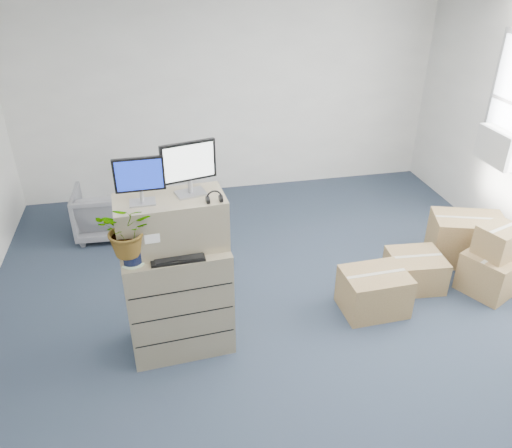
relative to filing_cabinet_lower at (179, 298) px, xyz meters
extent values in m
plane|color=#212C3C|center=(1.02, -0.19, -0.52)|extent=(7.00, 7.00, 0.00)
cube|color=silver|center=(1.02, 3.32, 0.88)|extent=(6.00, 0.02, 2.80)
cube|color=silver|center=(3.89, 1.21, 0.68)|extent=(0.24, 0.60, 0.40)
cube|color=gray|center=(0.00, 0.00, 0.00)|extent=(0.93, 0.60, 1.04)
cube|color=gray|center=(0.00, 0.05, 0.74)|extent=(0.92, 0.51, 0.45)
cube|color=#99999E|center=(-0.21, 0.00, 0.97)|extent=(0.21, 0.15, 0.01)
cylinder|color=#99999E|center=(-0.21, 0.00, 1.03)|extent=(0.03, 0.03, 0.09)
cube|color=black|center=(-0.21, 0.00, 1.21)|extent=(0.39, 0.04, 0.28)
cube|color=navy|center=(-0.21, -0.01, 1.21)|extent=(0.35, 0.01, 0.24)
cube|color=#99999E|center=(0.18, 0.09, 0.98)|extent=(0.27, 0.22, 0.02)
cylinder|color=#99999E|center=(0.18, 0.09, 1.04)|extent=(0.04, 0.04, 0.11)
cube|color=black|center=(0.18, 0.09, 1.25)|extent=(0.45, 0.14, 0.32)
cube|color=white|center=(0.18, 0.07, 1.25)|extent=(0.40, 0.11, 0.28)
torus|color=black|center=(0.35, -0.09, 1.00)|extent=(0.13, 0.02, 0.13)
cube|color=black|center=(0.02, -0.17, 0.53)|extent=(0.44, 0.20, 0.02)
ellipsoid|color=silver|center=(0.33, -0.09, 0.54)|extent=(0.11, 0.08, 0.03)
cylinder|color=gray|center=(0.07, 0.07, 0.64)|extent=(0.07, 0.07, 0.24)
cube|color=silver|center=(-0.06, 0.01, 0.53)|extent=(0.06, 0.06, 0.02)
cube|color=black|center=(-0.06, 0.01, 0.60)|extent=(0.06, 0.04, 0.12)
cube|color=black|center=(0.34, 0.15, 0.55)|extent=(0.22, 0.18, 0.06)
cube|color=#408DDA|center=(0.35, 0.14, 0.62)|extent=(0.25, 0.14, 0.09)
cylinder|color=#AECCA4|center=(-0.34, -0.15, 0.53)|extent=(0.20, 0.20, 0.02)
cylinder|color=black|center=(-0.34, -0.15, 0.60)|extent=(0.17, 0.17, 0.13)
imported|color=#1D5317|center=(-0.34, -0.15, 0.79)|extent=(0.53, 0.57, 0.37)
imported|color=#5E5E63|center=(-0.79, 2.24, -0.17)|extent=(0.71, 0.67, 0.71)
cube|color=olive|center=(1.94, 0.09, -0.30)|extent=(0.65, 0.51, 0.44)
cube|color=olive|center=(3.33, 0.16, -0.30)|extent=(0.77, 0.72, 0.44)
cube|color=olive|center=(2.55, 0.40, -0.34)|extent=(0.60, 0.55, 0.37)
cube|color=olive|center=(3.31, 0.16, 0.08)|extent=(0.50, 0.47, 0.32)
cube|color=olive|center=(3.36, 0.74, -0.24)|extent=(0.90, 0.73, 0.56)
camera|label=1|loc=(-0.07, -3.62, 2.75)|focal=35.00mm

